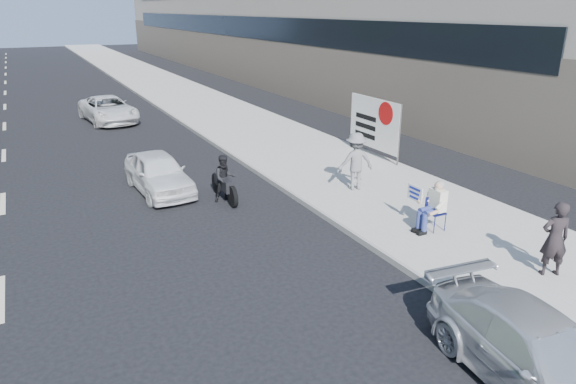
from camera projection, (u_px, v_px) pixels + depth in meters
ground at (329, 270)px, 11.45m from camera, size 160.00×160.00×0.00m
near_sidewalk at (207, 107)px, 29.88m from camera, size 5.00×120.00×0.15m
seated_protester at (433, 204)px, 12.89m from camera, size 0.83×1.12×1.31m
jogger at (355, 161)px, 15.83m from camera, size 1.27×0.88×1.80m
pedestrian_woman at (555, 239)px, 10.69m from camera, size 0.71×0.61×1.65m
protest_banner at (374, 123)px, 19.37m from camera, size 0.08×3.06×2.20m
parked_sedan at (540, 357)px, 7.66m from camera, size 2.13×4.26×1.19m
white_sedan_near at (158, 173)px, 16.13m from camera, size 1.69×3.76×1.25m
white_sedan_far at (108, 109)px, 26.15m from camera, size 2.62×4.82×1.28m
motorcycle at (225, 180)px, 15.37m from camera, size 0.72×2.05×1.42m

